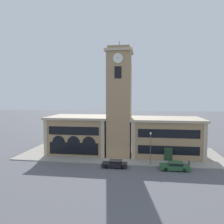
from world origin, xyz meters
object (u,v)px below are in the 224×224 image
object	(u,v)px
parked_car_near	(115,164)
street_lamp	(150,143)
parked_car_mid	(175,166)
bollard	(189,164)

from	to	relation	value
parked_car_near	street_lamp	world-z (taller)	street_lamp
parked_car_near	street_lamp	xyz separation A→B (m)	(5.95, 2.01, 3.19)
parked_car_mid	bollard	distance (m)	3.11
parked_car_mid	bollard	xyz separation A→B (m)	(2.58, 1.75, -0.04)
parked_car_mid	street_lamp	size ratio (longest dim) A/B	0.84
parked_car_mid	bollard	bearing A→B (deg)	-146.77
parked_car_mid	bollard	size ratio (longest dim) A/B	4.43
street_lamp	bollard	world-z (taller)	street_lamp
parked_car_mid	street_lamp	distance (m)	5.38
parked_car_near	parked_car_mid	xyz separation A→B (m)	(9.81, 0.00, 0.04)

